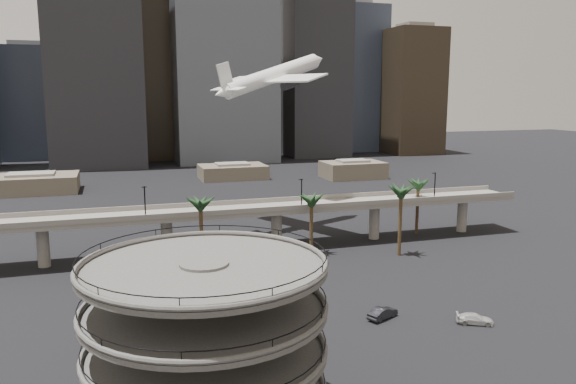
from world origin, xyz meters
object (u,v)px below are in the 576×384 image
object	(u,v)px
car_a	(241,323)
car_c	(475,319)
car_b	(383,313)
airborne_jet	(273,76)
overpass	(223,215)
parking_ramp	(206,331)

from	to	relation	value
car_a	car_c	bearing A→B (deg)	-86.70
car_a	car_b	bearing A→B (deg)	-79.81
airborne_jet	car_a	distance (m)	66.90
airborne_jet	car_b	xyz separation A→B (m)	(-0.48, -56.78, -34.03)
overpass	airborne_jet	size ratio (longest dim) A/B	4.14
parking_ramp	overpass	world-z (taller)	parking_ramp
car_a	car_c	size ratio (longest dim) A/B	0.89
car_a	car_c	xyz separation A→B (m)	(30.74, -8.31, -0.03)
car_b	car_c	bearing A→B (deg)	-141.54
car_a	car_b	world-z (taller)	car_b
car_a	overpass	bearing A→B (deg)	10.89
overpass	car_c	size ratio (longest dim) A/B	26.44
overpass	car_c	distance (m)	52.82
airborne_jet	car_a	bearing A→B (deg)	-136.55
car_a	parking_ramp	bearing A→B (deg)	178.05
overpass	airborne_jet	bearing A→B (deg)	47.75
parking_ramp	airborne_jet	size ratio (longest dim) A/B	0.71
car_a	airborne_jet	bearing A→B (deg)	-1.97
car_b	parking_ramp	bearing A→B (deg)	98.91
parking_ramp	car_a	xyz separation A→B (m)	(8.06, 21.70, -9.09)
parking_ramp	car_c	distance (m)	42.05
airborne_jet	car_c	world-z (taller)	airborne_jet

